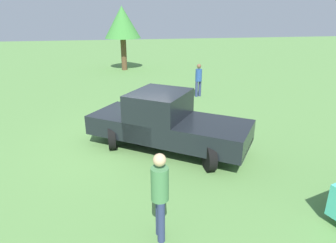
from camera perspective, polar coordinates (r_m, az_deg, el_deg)
name	(u,v)px	position (r m, az deg, el deg)	size (l,w,h in m)	color
ground_plane	(137,143)	(9.69, -6.11, -4.13)	(80.00, 80.00, 0.00)	#5B8C47
pickup_truck	(164,120)	(8.95, -0.74, 0.25)	(4.34, 5.04, 1.79)	black
person_bystander	(160,192)	(5.37, -1.59, -13.62)	(0.34, 0.32, 1.76)	navy
person_visitor	(199,78)	(14.86, 5.98, 8.35)	(0.40, 0.40, 1.65)	navy
tree_back_left	(122,23)	(22.16, -8.91, 18.45)	(2.58, 2.58, 4.49)	brown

